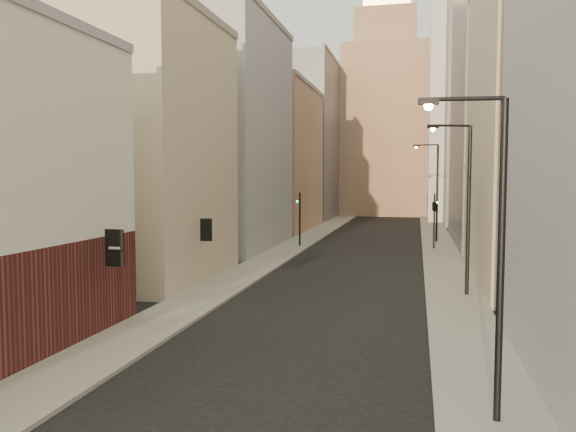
# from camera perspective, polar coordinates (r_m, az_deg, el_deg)

# --- Properties ---
(sidewalk_left) EXTENTS (3.00, 140.00, 0.15)m
(sidewalk_left) POSITION_cam_1_polar(r_m,az_deg,el_deg) (62.45, 2.78, -1.84)
(sidewalk_left) COLOR gray
(sidewalk_left) RESTS_ON ground
(sidewalk_right) EXTENTS (3.00, 140.00, 0.15)m
(sidewalk_right) POSITION_cam_1_polar(r_m,az_deg,el_deg) (61.51, 14.79, -2.06)
(sidewalk_right) COLOR gray
(sidewalk_right) RESTS_ON ground
(left_bldg_beige) EXTENTS (8.00, 12.00, 16.00)m
(left_bldg_beige) POSITION_cam_1_polar(r_m,az_deg,el_deg) (36.15, -14.23, 6.36)
(left_bldg_beige) COLOR tan
(left_bldg_beige) RESTS_ON ground
(left_bldg_grey) EXTENTS (8.00, 16.00, 20.00)m
(left_bldg_grey) POSITION_cam_1_polar(r_m,az_deg,el_deg) (51.00, -5.96, 7.99)
(left_bldg_grey) COLOR #A2A1A7
(left_bldg_grey) RESTS_ON ground
(left_bldg_tan) EXTENTS (8.00, 18.00, 17.00)m
(left_bldg_tan) POSITION_cam_1_polar(r_m,az_deg,el_deg) (68.19, -1.02, 5.74)
(left_bldg_tan) COLOR #9C7459
(left_bldg_tan) RESTS_ON ground
(left_bldg_wingrid) EXTENTS (8.00, 20.00, 24.00)m
(left_bldg_wingrid) POSITION_cam_1_polar(r_m,az_deg,el_deg) (87.88, 2.15, 7.64)
(left_bldg_wingrid) COLOR gray
(left_bldg_wingrid) RESTS_ON ground
(right_bldg_beige) EXTENTS (8.00, 16.00, 20.00)m
(right_bldg_beige) POSITION_cam_1_polar(r_m,az_deg,el_deg) (37.10, 24.96, 9.15)
(right_bldg_beige) COLOR tan
(right_bldg_beige) RESTS_ON ground
(right_bldg_wingrid) EXTENTS (8.00, 20.00, 26.00)m
(right_bldg_wingrid) POSITION_cam_1_polar(r_m,az_deg,el_deg) (57.03, 20.82, 10.36)
(right_bldg_wingrid) COLOR gray
(right_bldg_wingrid) RESTS_ON ground
(highrise) EXTENTS (21.00, 23.00, 51.20)m
(highrise) POSITION_cam_1_polar(r_m,az_deg,el_deg) (87.37, 22.49, 16.42)
(highrise) COLOR gray
(highrise) RESTS_ON ground
(clock_tower) EXTENTS (14.00, 14.00, 44.90)m
(clock_tower) POSITION_cam_1_polar(r_m,az_deg,el_deg) (98.93, 9.87, 10.45)
(clock_tower) COLOR #9C7459
(clock_tower) RESTS_ON ground
(white_tower) EXTENTS (8.00, 8.00, 41.50)m
(white_tower) POSITION_cam_1_polar(r_m,az_deg,el_deg) (85.20, 16.93, 12.05)
(white_tower) COLOR silver
(white_tower) RESTS_ON ground
(streetlamp_near) EXTENTS (2.21, 0.40, 8.45)m
(streetlamp_near) POSITION_cam_1_polar(r_m,az_deg,el_deg) (15.13, 20.06, -2.36)
(streetlamp_near) COLOR black
(streetlamp_near) RESTS_ON ground
(streetlamp_mid) EXTENTS (2.32, 0.93, 9.17)m
(streetlamp_mid) POSITION_cam_1_polar(r_m,az_deg,el_deg) (31.13, 17.49, 1.61)
(streetlamp_mid) COLOR black
(streetlamp_mid) RESTS_ON ground
(streetlamp_far) EXTENTS (2.47, 0.81, 9.60)m
(streetlamp_far) POSITION_cam_1_polar(r_m,az_deg,el_deg) (56.38, 14.68, 2.91)
(streetlamp_far) COLOR black
(streetlamp_far) RESTS_ON ground
(traffic_light_left) EXTENTS (0.56, 0.45, 5.00)m
(traffic_light_left) POSITION_cam_1_polar(r_m,az_deg,el_deg) (51.12, 1.21, 0.54)
(traffic_light_left) COLOR black
(traffic_light_left) RESTS_ON ground
(traffic_light_right) EXTENTS (0.89, 0.89, 5.00)m
(traffic_light_right) POSITION_cam_1_polar(r_m,az_deg,el_deg) (50.68, 14.65, 1.07)
(traffic_light_right) COLOR black
(traffic_light_right) RESTS_ON ground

